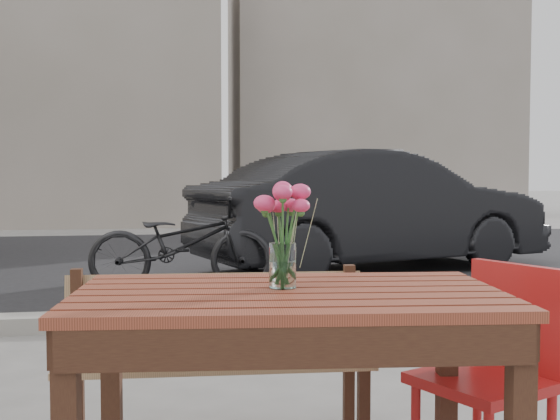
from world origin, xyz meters
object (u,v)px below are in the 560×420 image
main_table (289,333)px  red_chair (498,362)px  bicycle (181,244)px  parked_car (372,211)px  main_vase (283,222)px

main_table → red_chair: 0.86m
main_table → red_chair: size_ratio=1.66×
main_table → bicycle: size_ratio=0.76×
red_chair → parked_car: parked_car is taller
parked_car → main_vase: bearing=143.8°
parked_car → bicycle: size_ratio=2.41×
main_vase → parked_car: size_ratio=0.08×
red_chair → main_table: bearing=-97.3°
main_table → parked_car: parked_car is taller
red_chair → main_vase: bearing=-100.8°
main_table → red_chair: red_chair is taller
main_table → bicycle: (-0.21, 4.73, -0.20)m
main_vase → parked_car: (2.07, 5.87, -0.29)m
main_table → main_vase: size_ratio=4.13×
main_vase → red_chair: bearing=13.3°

